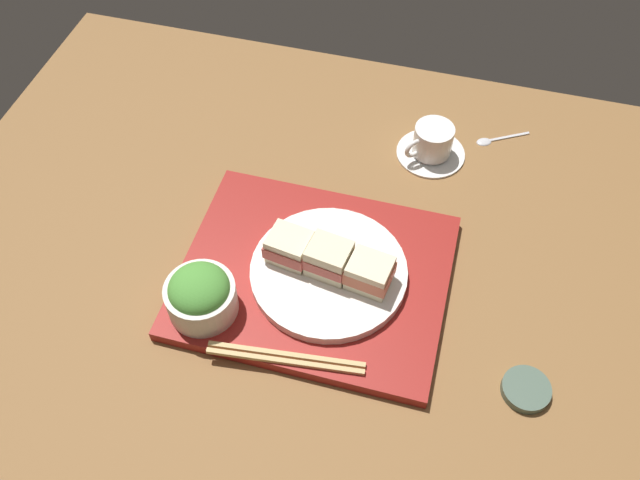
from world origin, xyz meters
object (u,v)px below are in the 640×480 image
(sandwich_plate, at_px, (329,272))
(coffee_cup, at_px, (432,144))
(small_sauce_dish, at_px, (526,389))
(chopsticks_pair, at_px, (286,358))
(sandwich_far, at_px, (370,273))
(teaspoon, at_px, (492,139))
(sandwich_middle, at_px, (329,259))
(salad_bowl, at_px, (200,294))
(sandwich_near, at_px, (289,247))

(sandwich_plate, relative_size, coffee_cup, 1.95)
(coffee_cup, bearing_deg, small_sauce_dish, -64.18)
(sandwich_plate, height_order, coffee_cup, coffee_cup)
(sandwich_plate, height_order, small_sauce_dish, sandwich_plate)
(sandwich_plate, distance_m, chopsticks_pair, 0.15)
(sandwich_far, height_order, teaspoon, sandwich_far)
(sandwich_middle, relative_size, coffee_cup, 0.57)
(sandwich_plate, relative_size, salad_bowl, 2.32)
(salad_bowl, distance_m, teaspoon, 0.61)
(salad_bowl, bearing_deg, chopsticks_pair, -19.09)
(sandwich_middle, bearing_deg, small_sauce_dish, -18.64)
(sandwich_near, xyz_separation_m, chopsticks_pair, (0.04, -0.16, -0.04))
(sandwich_near, bearing_deg, salad_bowl, -131.62)
(chopsticks_pair, height_order, teaspoon, chopsticks_pair)
(coffee_cup, bearing_deg, sandwich_far, -97.77)
(sandwich_plate, height_order, sandwich_far, sandwich_far)
(sandwich_near, height_order, chopsticks_pair, sandwich_near)
(teaspoon, bearing_deg, sandwich_plate, -119.22)
(salad_bowl, bearing_deg, sandwich_middle, 32.57)
(sandwich_plate, xyz_separation_m, sandwich_far, (0.06, -0.01, 0.03))
(salad_bowl, bearing_deg, sandwich_near, 48.38)
(salad_bowl, bearing_deg, small_sauce_dish, -0.02)
(coffee_cup, distance_m, small_sauce_dish, 0.46)
(sandwich_middle, xyz_separation_m, teaspoon, (0.21, 0.37, -0.06))
(sandwich_far, relative_size, coffee_cup, 0.59)
(teaspoon, bearing_deg, coffee_cup, -148.48)
(sandwich_plate, height_order, chopsticks_pair, sandwich_plate)
(sandwich_middle, relative_size, sandwich_far, 0.96)
(sandwich_near, xyz_separation_m, sandwich_far, (0.13, -0.02, 0.00))
(coffee_cup, bearing_deg, sandwich_near, -119.20)
(salad_bowl, xyz_separation_m, coffee_cup, (0.27, 0.41, -0.03))
(sandwich_near, distance_m, small_sauce_dish, 0.39)
(small_sauce_dish, relative_size, teaspoon, 0.71)
(sandwich_far, xyz_separation_m, teaspoon, (0.15, 0.38, -0.06))
(sandwich_far, height_order, salad_bowl, salad_bowl)
(sandwich_far, bearing_deg, chopsticks_pair, -120.66)
(sandwich_near, bearing_deg, chopsticks_pair, -75.74)
(sandwich_near, distance_m, sandwich_middle, 0.06)
(sandwich_near, bearing_deg, coffee_cup, 60.80)
(sandwich_near, bearing_deg, sandwich_plate, -7.26)
(coffee_cup, bearing_deg, salad_bowl, -122.92)
(small_sauce_dish, bearing_deg, coffee_cup, 115.82)
(sandwich_near, xyz_separation_m, salad_bowl, (-0.10, -0.11, -0.00))
(teaspoon, bearing_deg, sandwich_far, -110.95)
(sandwich_far, distance_m, coffee_cup, 0.32)
(sandwich_near, bearing_deg, small_sauce_dish, -16.78)
(sandwich_middle, bearing_deg, salad_bowl, -147.43)
(salad_bowl, relative_size, teaspoon, 1.07)
(salad_bowl, bearing_deg, sandwich_plate, 32.57)
(sandwich_plate, relative_size, sandwich_far, 3.30)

